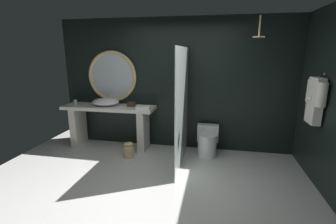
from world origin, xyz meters
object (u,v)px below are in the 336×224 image
object	(u,v)px
vessel_sink	(106,102)
hanging_bathrobe	(315,98)
waste_bin	(129,150)
tissue_box	(131,104)
toilet	(207,142)
round_wall_mirror	(112,76)
folded_hand_towel	(143,108)
tumbler_cup	(75,102)
rain_shower_head	(259,35)

from	to	relation	value
vessel_sink	hanging_bathrobe	bearing A→B (deg)	-11.04
waste_bin	tissue_box	bearing A→B (deg)	100.55
waste_bin	toilet	bearing A→B (deg)	14.70
round_wall_mirror	folded_hand_towel	xyz separation A→B (m)	(0.78, -0.41, -0.54)
tumbler_cup	hanging_bathrobe	distance (m)	4.37
vessel_sink	rain_shower_head	distance (m)	3.11
toilet	folded_hand_towel	size ratio (longest dim) A/B	2.13
toilet	waste_bin	size ratio (longest dim) A/B	1.92
hanging_bathrobe	toilet	size ratio (longest dim) A/B	1.33
round_wall_mirror	toilet	size ratio (longest dim) A/B	1.88
toilet	waste_bin	xyz separation A→B (m)	(-1.45, -0.38, -0.13)
tissue_box	round_wall_mirror	xyz separation A→B (m)	(-0.47, 0.20, 0.53)
tissue_box	round_wall_mirror	distance (m)	0.74
round_wall_mirror	tumbler_cup	bearing A→B (deg)	-163.19
round_wall_mirror	rain_shower_head	size ratio (longest dim) A/B	3.14
toilet	tumbler_cup	bearing A→B (deg)	178.51
waste_bin	tumbler_cup	bearing A→B (deg)	160.95
toilet	tissue_box	bearing A→B (deg)	176.46
hanging_bathrobe	toilet	bearing A→B (deg)	158.14
waste_bin	folded_hand_towel	distance (m)	0.84
round_wall_mirror	tissue_box	bearing A→B (deg)	-23.54
tumbler_cup	rain_shower_head	xyz separation A→B (m)	(3.51, -0.25, 1.28)
round_wall_mirror	folded_hand_towel	bearing A→B (deg)	-27.51
folded_hand_towel	tissue_box	bearing A→B (deg)	147.08
rain_shower_head	toilet	size ratio (longest dim) A/B	0.60
tissue_box	folded_hand_towel	size ratio (longest dim) A/B	0.58
tumbler_cup	tissue_box	bearing A→B (deg)	1.11
tissue_box	rain_shower_head	distance (m)	2.64
rain_shower_head	tumbler_cup	bearing A→B (deg)	175.88
round_wall_mirror	hanging_bathrobe	distance (m)	3.67
waste_bin	rain_shower_head	bearing A→B (deg)	5.20
rain_shower_head	hanging_bathrobe	size ratio (longest dim) A/B	0.45
round_wall_mirror	folded_hand_towel	world-z (taller)	round_wall_mirror
round_wall_mirror	toilet	xyz separation A→B (m)	(2.01, -0.30, -1.18)
tissue_box	rain_shower_head	xyz separation A→B (m)	(2.29, -0.28, 1.29)
round_wall_mirror	waste_bin	distance (m)	1.57
vessel_sink	toilet	xyz separation A→B (m)	(2.09, -0.09, -0.67)
tumbler_cup	tissue_box	xyz separation A→B (m)	(1.22, 0.02, -0.00)
toilet	folded_hand_towel	distance (m)	1.38
tissue_box	rain_shower_head	world-z (taller)	rain_shower_head
tissue_box	waste_bin	size ratio (longest dim) A/B	0.52
vessel_sink	tissue_box	size ratio (longest dim) A/B	3.68
tumbler_cup	round_wall_mirror	xyz separation A→B (m)	(0.75, 0.23, 0.53)
round_wall_mirror	vessel_sink	bearing A→B (deg)	-110.76
round_wall_mirror	waste_bin	size ratio (longest dim) A/B	3.62
vessel_sink	tissue_box	distance (m)	0.55
rain_shower_head	toilet	world-z (taller)	rain_shower_head
vessel_sink	round_wall_mirror	size ratio (longest dim) A/B	0.53
tumbler_cup	folded_hand_towel	size ratio (longest dim) A/B	0.36
round_wall_mirror	rain_shower_head	world-z (taller)	rain_shower_head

